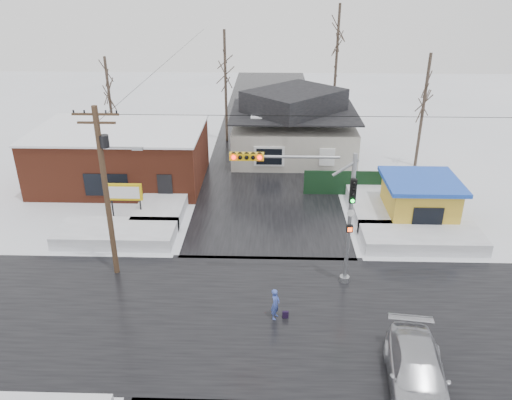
{
  "coord_description": "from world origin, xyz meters",
  "views": [
    {
      "loc": [
        0.09,
        -18.75,
        14.68
      ],
      "look_at": [
        -0.67,
        6.4,
        3.0
      ],
      "focal_mm": 35.0,
      "sensor_mm": 36.0,
      "label": 1
    }
  ],
  "objects_px": {
    "kiosk": "(419,200)",
    "pedestrian": "(275,304)",
    "utility_pole": "(106,184)",
    "car": "(417,374)",
    "marquee_sign": "(125,193)",
    "traffic_signal": "(319,202)"
  },
  "relations": [
    {
      "from": "utility_pole",
      "to": "kiosk",
      "type": "height_order",
      "value": "utility_pole"
    },
    {
      "from": "utility_pole",
      "to": "marquee_sign",
      "type": "relative_size",
      "value": 3.53
    },
    {
      "from": "traffic_signal",
      "to": "kiosk",
      "type": "distance_m",
      "value": 10.43
    },
    {
      "from": "car",
      "to": "traffic_signal",
      "type": "bearing_deg",
      "value": 121.43
    },
    {
      "from": "utility_pole",
      "to": "car",
      "type": "height_order",
      "value": "utility_pole"
    },
    {
      "from": "kiosk",
      "to": "pedestrian",
      "type": "relative_size",
      "value": 3.0
    },
    {
      "from": "utility_pole",
      "to": "car",
      "type": "bearing_deg",
      "value": -29.63
    },
    {
      "from": "traffic_signal",
      "to": "utility_pole",
      "type": "xyz_separation_m",
      "value": [
        -10.36,
        0.53,
        0.57
      ]
    },
    {
      "from": "utility_pole",
      "to": "car",
      "type": "xyz_separation_m",
      "value": [
        13.67,
        -7.77,
        -4.34
      ]
    },
    {
      "from": "utility_pole",
      "to": "pedestrian",
      "type": "bearing_deg",
      "value": -23.27
    },
    {
      "from": "traffic_signal",
      "to": "marquee_sign",
      "type": "bearing_deg",
      "value": 150.28
    },
    {
      "from": "kiosk",
      "to": "pedestrian",
      "type": "bearing_deg",
      "value": -132.05
    },
    {
      "from": "marquee_sign",
      "to": "utility_pole",
      "type": "bearing_deg",
      "value": -79.87
    },
    {
      "from": "marquee_sign",
      "to": "pedestrian",
      "type": "height_order",
      "value": "marquee_sign"
    },
    {
      "from": "utility_pole",
      "to": "marquee_sign",
      "type": "bearing_deg",
      "value": 100.13
    },
    {
      "from": "kiosk",
      "to": "car",
      "type": "height_order",
      "value": "kiosk"
    },
    {
      "from": "traffic_signal",
      "to": "marquee_sign",
      "type": "distance_m",
      "value": 13.42
    },
    {
      "from": "traffic_signal",
      "to": "kiosk",
      "type": "height_order",
      "value": "traffic_signal"
    },
    {
      "from": "utility_pole",
      "to": "kiosk",
      "type": "distance_m",
      "value": 18.95
    },
    {
      "from": "pedestrian",
      "to": "car",
      "type": "xyz_separation_m",
      "value": [
        5.33,
        -4.19,
        0.01
      ]
    },
    {
      "from": "traffic_signal",
      "to": "pedestrian",
      "type": "distance_m",
      "value": 5.26
    },
    {
      "from": "utility_pole",
      "to": "pedestrian",
      "type": "relative_size",
      "value": 5.86
    }
  ]
}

